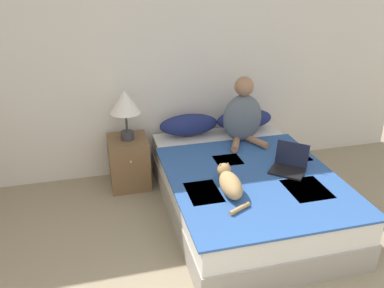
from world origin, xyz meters
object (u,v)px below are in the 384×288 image
Objects in this scene: pillow_far at (244,119)px; table_lamp at (125,104)px; nightstand at (129,162)px; bed at (245,191)px; cat_tabby at (230,183)px; person_sitting at (243,115)px; pillow_near at (189,125)px; laptop_open at (289,165)px.

pillow_far is 1.35m from table_lamp.
nightstand is at bearing -176.87° from pillow_far.
cat_tabby is (-0.29, -0.36, 0.33)m from bed.
person_sitting is at bearing -23.02° from cat_tabby.
table_lamp is at bearing 140.42° from bed.
table_lamp is (-1.31, -0.07, 0.31)m from pillow_far.
pillow_near is 0.93× the size of person_sitting.
pillow_near is at bearing 6.08° from nightstand.
laptop_open reaches higher than pillow_far.
pillow_far is 1.23× the size of table_lamp.
bed is 3.02× the size of person_sitting.
cat_tabby is at bearing -88.57° from pillow_near.
bed is 3.25× the size of pillow_far.
bed is 5.17× the size of laptop_open.
pillow_near is 1.25m from cat_tabby.
laptop_open is at bearing -76.38° from person_sitting.
table_lamp is at bearing 168.90° from person_sitting.
table_lamp reaches higher than bed.
pillow_far is (0.64, 0.00, 0.00)m from pillow_near.
pillow_far is 1.20× the size of nightstand.
table_lamp reaches higher than cat_tabby.
table_lamp is (-0.70, 1.18, 0.34)m from cat_tabby.
nightstand is at bearing 140.65° from bed.
bed is 1.01m from pillow_near.
table_lamp is (-0.99, 0.82, 0.67)m from bed.
laptop_open is 1.69m from table_lamp.
nightstand is (-0.71, 1.18, -0.31)m from cat_tabby.
cat_tabby is at bearing -119.36° from laptop_open.
pillow_near reaches higher than nightstand.
nightstand is at bearing 169.08° from person_sitting.
laptop_open is at bearing -35.32° from nightstand.
nightstand is (-0.99, 0.82, 0.03)m from bed.
pillow_far is at bearing 3.13° from nightstand.
laptop_open is (0.03, -1.03, -0.06)m from pillow_far.
laptop_open is (0.18, -0.73, -0.23)m from person_sitting.
nightstand is at bearing -173.89° from laptop_open.
bed is at bearing -160.15° from laptop_open.
pillow_near is 1.59× the size of laptop_open.
person_sitting reaches higher than bed.
person_sitting is 1.71× the size of laptop_open.
person_sitting is 1.19× the size of cat_tabby.
bed is 3.90× the size of nightstand.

